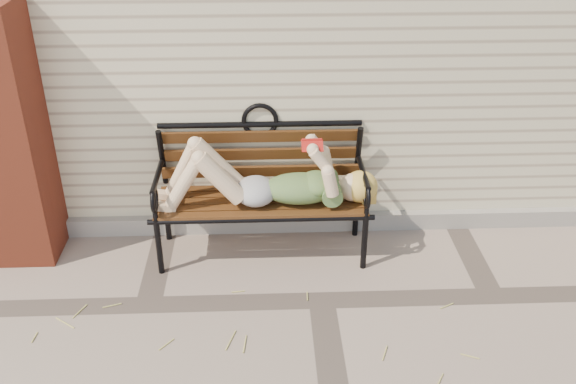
{
  "coord_description": "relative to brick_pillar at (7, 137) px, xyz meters",
  "views": [
    {
      "loc": [
        -0.4,
        -3.67,
        2.94
      ],
      "look_at": [
        -0.23,
        0.4,
        0.69
      ],
      "focal_mm": 40.0,
      "sensor_mm": 36.0,
      "label": 1
    }
  ],
  "objects": [
    {
      "name": "foundation_strip",
      "position": [
        2.3,
        0.22,
        -0.93
      ],
      "size": [
        8.0,
        0.1,
        0.15
      ],
      "primitive_type": "cube",
      "color": "gray",
      "rests_on": "ground"
    },
    {
      "name": "garden_bench",
      "position": [
        1.87,
        -0.01,
        -0.36
      ],
      "size": [
        1.77,
        0.71,
        1.15
      ],
      "color": "black",
      "rests_on": "ground"
    },
    {
      "name": "reading_woman",
      "position": [
        1.89,
        -0.15,
        -0.32
      ],
      "size": [
        1.67,
        0.38,
        0.53
      ],
      "color": "#0A444B",
      "rests_on": "ground"
    },
    {
      "name": "straw_scatter",
      "position": [
        2.03,
        -1.49,
        -0.99
      ],
      "size": [
        2.98,
        1.58,
        0.01
      ],
      "color": "tan",
      "rests_on": "ground"
    },
    {
      "name": "ground",
      "position": [
        2.3,
        -0.75,
        -1.0
      ],
      "size": [
        80.0,
        80.0,
        0.0
      ],
      "primitive_type": "plane",
      "color": "gray",
      "rests_on": "ground"
    },
    {
      "name": "brick_pillar",
      "position": [
        0.0,
        0.0,
        0.0
      ],
      "size": [
        0.5,
        0.5,
        2.0
      ],
      "primitive_type": "cube",
      "color": "#933721",
      "rests_on": "ground"
    }
  ]
}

